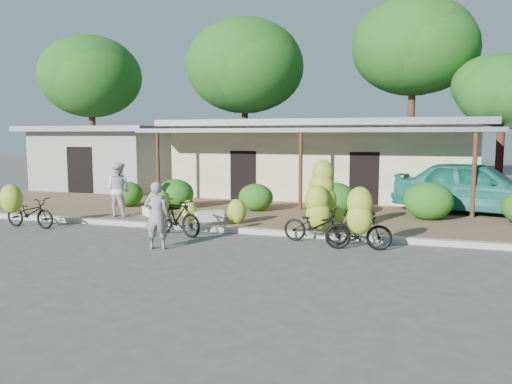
% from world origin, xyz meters
% --- Properties ---
extents(ground, '(100.00, 100.00, 0.00)m').
position_xyz_m(ground, '(0.00, 0.00, 0.00)').
color(ground, '#4C4946').
rests_on(ground, ground).
extents(sidewalk, '(60.00, 6.00, 0.12)m').
position_xyz_m(sidewalk, '(0.00, 5.00, 0.06)').
color(sidewalk, '#7F6244').
rests_on(sidewalk, ground).
extents(curb, '(60.00, 0.25, 0.15)m').
position_xyz_m(curb, '(0.00, 2.00, 0.07)').
color(curb, '#A8A399').
rests_on(curb, ground).
extents(shop_main, '(13.00, 8.50, 3.35)m').
position_xyz_m(shop_main, '(0.00, 10.93, 1.72)').
color(shop_main, beige).
rests_on(shop_main, ground).
extents(shop_grey, '(7.00, 6.00, 3.15)m').
position_xyz_m(shop_grey, '(-11.00, 10.99, 1.62)').
color(shop_grey, gray).
rests_on(shop_grey, ground).
extents(tree_back_left, '(5.67, 5.59, 8.19)m').
position_xyz_m(tree_back_left, '(-13.69, 13.11, 6.05)').
color(tree_back_left, '#523120').
rests_on(tree_back_left, ground).
extents(tree_far_center, '(6.59, 6.59, 9.22)m').
position_xyz_m(tree_far_center, '(-5.69, 16.11, 6.69)').
color(tree_far_center, '#523120').
rests_on(tree_far_center, ground).
extents(tree_center_right, '(6.30, 6.27, 9.78)m').
position_xyz_m(tree_center_right, '(3.31, 16.61, 7.37)').
color(tree_center_right, '#523120').
rests_on(tree_center_right, ground).
extents(tree_near_right, '(4.30, 4.11, 6.43)m').
position_xyz_m(tree_near_right, '(7.31, 14.61, 4.83)').
color(tree_near_right, '#523120').
rests_on(tree_near_right, ground).
extents(hedge_0, '(1.17, 1.05, 0.91)m').
position_xyz_m(hedge_0, '(-6.22, 4.91, 0.58)').
color(hedge_0, '#195313').
rests_on(hedge_0, sidewalk).
extents(hedge_1, '(1.34, 1.21, 1.05)m').
position_xyz_m(hedge_1, '(-4.32, 5.01, 0.64)').
color(hedge_1, '#195313').
rests_on(hedge_1, sidewalk).
extents(hedge_2, '(1.21, 1.09, 0.94)m').
position_xyz_m(hedge_2, '(-1.39, 5.31, 0.59)').
color(hedge_2, '#195313').
rests_on(hedge_2, sidewalk).
extents(hedge_3, '(1.39, 1.25, 1.08)m').
position_xyz_m(hedge_3, '(1.37, 5.09, 0.66)').
color(hedge_3, '#195313').
rests_on(hedge_3, sidewalk).
extents(hedge_4, '(1.49, 1.34, 1.17)m').
position_xyz_m(hedge_4, '(4.25, 5.22, 0.70)').
color(hedge_4, '#195313').
rests_on(hedge_4, sidewalk).
extents(bike_far_left, '(1.73, 1.26, 1.35)m').
position_xyz_m(bike_far_left, '(-6.95, 0.67, 0.57)').
color(bike_far_left, black).
rests_on(bike_far_left, ground).
extents(bike_left, '(1.77, 1.37, 1.34)m').
position_xyz_m(bike_left, '(-2.32, 0.98, 0.61)').
color(bike_left, black).
rests_on(bike_left, ground).
extents(bike_center, '(1.76, 1.23, 2.09)m').
position_xyz_m(bike_center, '(1.50, 1.67, 0.83)').
color(bike_center, black).
rests_on(bike_center, ground).
extents(bike_right, '(1.62, 1.22, 1.58)m').
position_xyz_m(bike_right, '(2.63, 0.66, 0.69)').
color(bike_right, black).
rests_on(bike_right, ground).
extents(loose_banana_a, '(0.50, 0.43, 0.63)m').
position_xyz_m(loose_banana_a, '(-2.73, 2.78, 0.44)').
color(loose_banana_a, '#96B12C').
rests_on(loose_banana_a, sidewalk).
extents(loose_banana_b, '(0.58, 0.49, 0.73)m').
position_xyz_m(loose_banana_b, '(-1.16, 2.75, 0.48)').
color(loose_banana_b, '#96B12C').
rests_on(loose_banana_b, sidewalk).
extents(loose_banana_c, '(0.52, 0.44, 0.65)m').
position_xyz_m(loose_banana_c, '(1.73, 2.89, 0.45)').
color(loose_banana_c, '#96B12C').
rests_on(loose_banana_c, sidewalk).
extents(sack_near, '(0.92, 0.83, 0.30)m').
position_xyz_m(sack_near, '(-2.12, 2.92, 0.27)').
color(sack_near, beige).
rests_on(sack_near, sidewalk).
extents(sack_far, '(0.82, 0.77, 0.28)m').
position_xyz_m(sack_far, '(-4.31, 3.27, 0.26)').
color(sack_far, beige).
rests_on(sack_far, sidewalk).
extents(vendor, '(0.68, 0.54, 1.63)m').
position_xyz_m(vendor, '(-2.00, -0.50, 0.82)').
color(vendor, gray).
rests_on(vendor, ground).
extents(bystander, '(0.88, 0.71, 1.74)m').
position_xyz_m(bystander, '(-5.24, 2.86, 0.99)').
color(bystander, silver).
rests_on(bystander, sidewalk).
extents(teal_van, '(5.55, 3.25, 1.77)m').
position_xyz_m(teal_van, '(5.74, 7.00, 1.01)').
color(teal_van, '#1A7562').
rests_on(teal_van, sidewalk).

